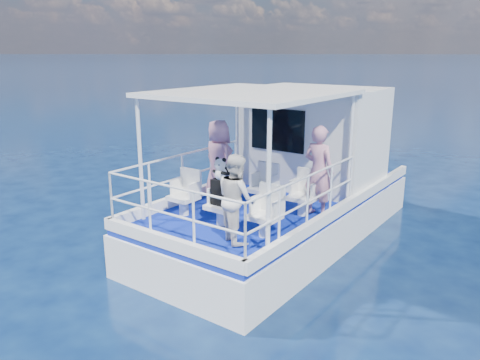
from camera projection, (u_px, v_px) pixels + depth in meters
name	position (u px, v px, depth m)	size (l,w,h in m)	color
ground	(256.00, 251.00, 9.36)	(2000.00, 2000.00, 0.00)	#08193D
hull	(282.00, 236.00, 10.14)	(3.00, 7.00, 1.60)	white
deck	(283.00, 199.00, 9.92)	(2.90, 6.90, 0.10)	navy
cabin	(314.00, 136.00, 10.63)	(2.85, 2.00, 2.20)	white
canopy	(251.00, 93.00, 8.38)	(3.00, 3.20, 0.08)	white
canopy_posts	(250.00, 156.00, 8.64)	(2.77, 2.97, 2.20)	white
railings	(239.00, 191.00, 8.55)	(2.84, 3.59, 1.00)	white
seat_port_fwd	(226.00, 189.00, 9.74)	(0.48, 0.46, 0.38)	white
seat_center_fwd	(262.00, 197.00, 9.23)	(0.48, 0.46, 0.38)	white
seat_stbd_fwd	(303.00, 205.00, 8.72)	(0.48, 0.46, 0.38)	white
seat_port_aft	(184.00, 205.00, 8.73)	(0.48, 0.46, 0.38)	white
seat_center_aft	(222.00, 215.00, 8.22)	(0.48, 0.46, 0.38)	white
seat_stbd_aft	(264.00, 225.00, 7.71)	(0.48, 0.46, 0.38)	white
passenger_port_fwd	(219.00, 160.00, 9.50)	(0.62, 0.44, 1.65)	#CA829A
passenger_stbd_fwd	(319.00, 171.00, 8.58)	(0.62, 0.40, 1.69)	#C58099
passenger_stbd_aft	(236.00, 198.00, 7.41)	(0.70, 0.54, 1.43)	silver
backpack_port	(223.00, 172.00, 9.61)	(0.29, 0.16, 0.38)	black
backpack_center	(220.00, 192.00, 8.09)	(0.30, 0.17, 0.45)	black
compact_camera	(224.00, 162.00, 9.56)	(0.10, 0.06, 0.06)	black
panda	(221.00, 169.00, 7.97)	(0.25, 0.21, 0.39)	silver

